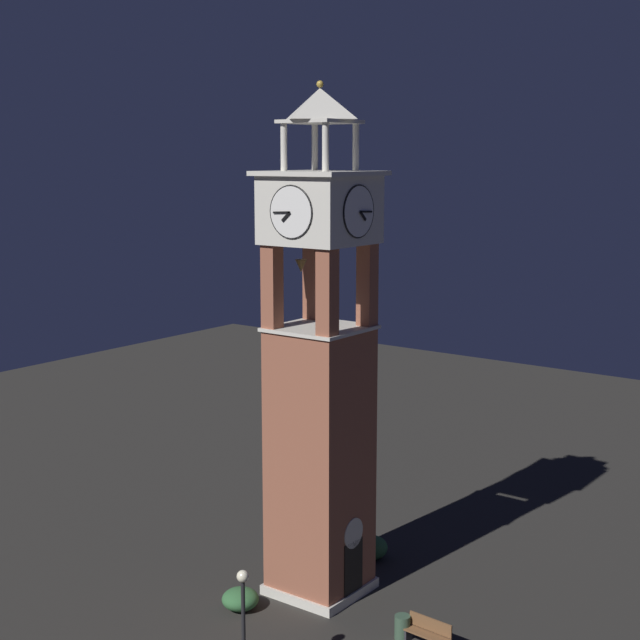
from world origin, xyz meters
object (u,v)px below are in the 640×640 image
lamp_post (243,607)px  trash_bin (402,627)px  clock_tower (320,391)px  park_bench (428,633)px

lamp_post → trash_bin: lamp_post is taller
clock_tower → trash_bin: bearing=-105.9°
clock_tower → park_bench: clock_tower is taller
clock_tower → lamp_post: size_ratio=4.82×
clock_tower → trash_bin: 8.35m
clock_tower → lamp_post: (-6.59, -2.10, -4.87)m
clock_tower → trash_bin: clock_tower is taller
park_bench → lamp_post: 6.59m
trash_bin → clock_tower: bearing=74.1°
clock_tower → lamp_post: 8.45m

